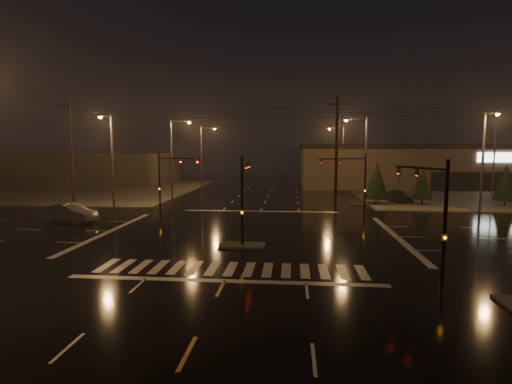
% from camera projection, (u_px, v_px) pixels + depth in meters
% --- Properties ---
extents(ground, '(140.00, 140.00, 0.00)m').
position_uv_depth(ground, '(249.00, 234.00, 30.53)').
color(ground, black).
rests_on(ground, ground).
extents(sidewalk_ne, '(36.00, 36.00, 0.12)m').
position_uv_depth(sidewalk_ne, '(478.00, 193.00, 57.51)').
color(sidewalk_ne, '#403E39').
rests_on(sidewalk_ne, ground).
extents(sidewalk_nw, '(36.00, 36.00, 0.12)m').
position_uv_depth(sidewalk_nw, '(81.00, 189.00, 62.93)').
color(sidewalk_nw, '#403E39').
rests_on(sidewalk_nw, ground).
extents(median_island, '(3.00, 1.60, 0.15)m').
position_uv_depth(median_island, '(242.00, 245.00, 26.56)').
color(median_island, '#403E39').
rests_on(median_island, ground).
extents(crosswalk, '(15.00, 2.60, 0.01)m').
position_uv_depth(crosswalk, '(231.00, 269.00, 21.62)').
color(crosswalk, beige).
rests_on(crosswalk, ground).
extents(stop_bar_near, '(16.00, 0.50, 0.01)m').
position_uv_depth(stop_bar_near, '(224.00, 281.00, 19.64)').
color(stop_bar_near, beige).
rests_on(stop_bar_near, ground).
extents(stop_bar_far, '(16.00, 0.50, 0.01)m').
position_uv_depth(stop_bar_far, '(260.00, 211.00, 41.42)').
color(stop_bar_far, beige).
rests_on(stop_bar_far, ground).
extents(retail_building, '(60.20, 28.30, 7.20)m').
position_uv_depth(retail_building, '(467.00, 163.00, 72.47)').
color(retail_building, brown).
rests_on(retail_building, ground).
extents(commercial_block, '(30.00, 18.00, 5.60)m').
position_uv_depth(commercial_block, '(88.00, 168.00, 74.97)').
color(commercial_block, '#3F3B37').
rests_on(commercial_block, ground).
extents(signal_mast_median, '(0.25, 4.59, 6.00)m').
position_uv_depth(signal_mast_median, '(244.00, 189.00, 27.08)').
color(signal_mast_median, black).
rests_on(signal_mast_median, ground).
extents(signal_mast_ne, '(4.84, 1.86, 6.00)m').
position_uv_depth(signal_mast_ne, '(356.00, 176.00, 39.29)').
color(signal_mast_ne, black).
rests_on(signal_mast_ne, ground).
extents(signal_mast_nw, '(4.84, 1.86, 6.00)m').
position_uv_depth(signal_mast_nw, '(168.00, 175.00, 41.01)').
color(signal_mast_nw, black).
rests_on(signal_mast_nw, ground).
extents(signal_mast_se, '(1.55, 3.87, 6.00)m').
position_uv_depth(signal_mast_se, '(434.00, 206.00, 19.55)').
color(signal_mast_se, black).
rests_on(signal_mast_se, ground).
extents(streetlight_1, '(2.77, 0.32, 10.00)m').
position_uv_depth(streetlight_1, '(174.00, 154.00, 48.73)').
color(streetlight_1, '#38383A').
rests_on(streetlight_1, ground).
extents(streetlight_2, '(2.77, 0.32, 10.00)m').
position_uv_depth(streetlight_2, '(203.00, 153.00, 64.57)').
color(streetlight_2, '#38383A').
rests_on(streetlight_2, ground).
extents(streetlight_3, '(2.77, 0.32, 10.00)m').
position_uv_depth(streetlight_3, '(363.00, 155.00, 44.73)').
color(streetlight_3, '#38383A').
rests_on(streetlight_3, ground).
extents(streetlight_4, '(2.77, 0.32, 10.00)m').
position_uv_depth(streetlight_4, '(342.00, 153.00, 64.53)').
color(streetlight_4, '#38383A').
rests_on(streetlight_4, ground).
extents(streetlight_5, '(0.32, 2.77, 10.00)m').
position_uv_depth(streetlight_5, '(111.00, 155.00, 42.42)').
color(streetlight_5, '#38383A').
rests_on(streetlight_5, ground).
extents(streetlight_6, '(0.32, 2.77, 10.00)m').
position_uv_depth(streetlight_6, '(485.00, 156.00, 38.98)').
color(streetlight_6, '#38383A').
rests_on(streetlight_6, ground).
extents(utility_pole_0, '(2.20, 0.32, 12.00)m').
position_uv_depth(utility_pole_0, '(71.00, 152.00, 45.71)').
color(utility_pole_0, black).
rests_on(utility_pole_0, ground).
extents(utility_pole_1, '(2.20, 0.32, 12.00)m').
position_uv_depth(utility_pole_1, '(336.00, 152.00, 43.00)').
color(utility_pole_1, black).
rests_on(utility_pole_1, ground).
extents(conifer_0, '(2.73, 2.73, 4.96)m').
position_uv_depth(conifer_0, '(377.00, 180.00, 46.24)').
color(conifer_0, black).
rests_on(conifer_0, ground).
extents(conifer_1, '(2.24, 2.24, 4.20)m').
position_uv_depth(conifer_1, '(423.00, 184.00, 45.68)').
color(conifer_1, black).
rests_on(conifer_1, ground).
extents(conifer_2, '(2.57, 2.57, 4.71)m').
position_uv_depth(conifer_2, '(506.00, 183.00, 44.53)').
color(conifer_2, black).
rests_on(conifer_2, ground).
extents(car_parked, '(2.63, 4.82, 1.56)m').
position_uv_depth(car_parked, '(399.00, 196.00, 47.94)').
color(car_parked, black).
rests_on(car_parked, ground).
extents(car_crossing, '(5.25, 3.02, 1.64)m').
position_uv_depth(car_crossing, '(71.00, 213.00, 35.42)').
color(car_crossing, slate).
rests_on(car_crossing, ground).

